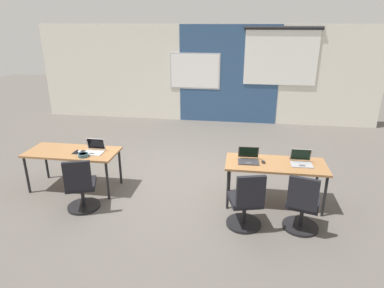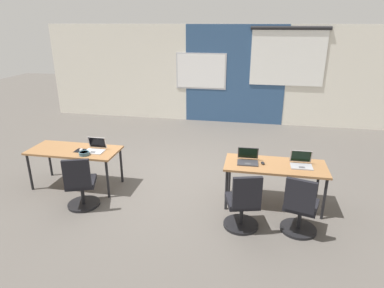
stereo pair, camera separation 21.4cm
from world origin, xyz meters
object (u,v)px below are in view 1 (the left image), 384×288
laptop_near_left_inner (94,150)px  laptop_near_right_end (301,161)px  chair_near_right_inner (246,205)px  laptop_near_right_inner (248,158)px  mouse_near_left_inner (80,151)px  desk_near_left (73,154)px  snack_bowl (83,155)px  chair_near_right_end (302,208)px  desk_near_right (275,167)px  chair_near_left_inner (81,189)px  mouse_near_right_inner (263,162)px

laptop_near_left_inner → laptop_near_right_end: bearing=0.1°
chair_near_right_inner → laptop_near_right_inner: bearing=-106.2°
mouse_near_left_inner → chair_near_right_inner: bearing=-14.7°
desk_near_left → snack_bowl: bearing=-34.5°
desk_near_left → chair_near_right_inner: (3.05, -0.79, -0.28)m
mouse_near_left_inner → chair_near_right_inner: (2.88, -0.75, -0.36)m
chair_near_right_end → desk_near_right: bearing=-49.9°
desk_near_right → laptop_near_right_end: laptop_near_right_end is taller
desk_near_left → snack_bowl: size_ratio=9.01×
laptop_near_right_end → chair_near_right_inner: (-0.85, -0.82, -0.39)m
desk_near_right → laptop_near_left_inner: size_ratio=4.82×
mouse_near_left_inner → chair_near_left_inner: (0.30, -0.65, -0.36)m
laptop_near_right_end → desk_near_left: bearing=179.2°
chair_near_right_end → laptop_near_right_inner: laptop_near_right_inner is taller
laptop_near_left_inner → laptop_near_right_end: same height
laptop_near_right_inner → mouse_near_right_inner: size_ratio=3.06×
laptop_near_right_inner → desk_near_left: bearing=178.1°
mouse_near_right_inner → mouse_near_left_inner: bearing=-179.5°
chair_near_left_inner → chair_near_right_inner: 2.58m
chair_near_right_inner → laptop_near_left_inner: bearing=-31.8°
laptop_near_right_end → mouse_near_right_inner: (-0.59, -0.04, -0.03)m
desk_near_left → snack_bowl: snack_bowl is taller
laptop_near_right_end → mouse_near_right_inner: 0.60m
laptop_near_right_end → snack_bowl: laptop_near_right_end is taller
laptop_near_right_end → laptop_near_left_inner: bearing=179.2°
desk_near_right → mouse_near_left_inner: mouse_near_left_inner is taller
chair_near_right_end → mouse_near_right_inner: bearing=-38.0°
laptop_near_right_inner → mouse_near_left_inner: bearing=178.9°
desk_near_left → desk_near_right: same height
laptop_near_left_inner → snack_bowl: 0.24m
laptop_near_right_inner → mouse_near_right_inner: bearing=-8.6°
laptop_near_right_inner → snack_bowl: (-2.75, -0.23, -0.01)m
laptop_near_right_end → mouse_near_right_inner: size_ratio=3.02×
chair_near_left_inner → desk_near_right: bearing=172.9°
snack_bowl → laptop_near_left_inner: bearing=65.8°
desk_near_left → mouse_near_left_inner: mouse_near_left_inner is taller
desk_near_right → snack_bowl: (-3.19, -0.22, 0.10)m
desk_near_left → laptop_near_left_inner: (0.41, 0.00, 0.11)m
desk_near_right → chair_near_left_inner: 3.13m
desk_near_right → mouse_near_right_inner: mouse_near_right_inner is taller
mouse_near_left_inner → chair_near_right_inner: size_ratio=0.12×
mouse_near_right_inner → chair_near_right_inner: size_ratio=0.12×
mouse_near_left_inner → snack_bowl: (0.15, -0.18, 0.01)m
laptop_near_right_inner → snack_bowl: bearing=-177.4°
chair_near_right_end → mouse_near_right_inner: size_ratio=8.25×
desk_near_right → laptop_near_right_inner: laptop_near_right_inner is taller
laptop_near_right_end → chair_near_right_end: (-0.06, -0.77, -0.39)m
laptop_near_right_inner → chair_near_right_inner: (-0.02, -0.81, -0.39)m
chair_near_right_inner → snack_bowl: chair_near_right_inner is taller
mouse_near_left_inner → laptop_near_right_inner: 2.90m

